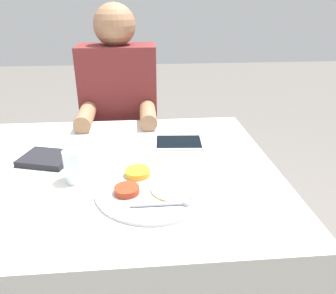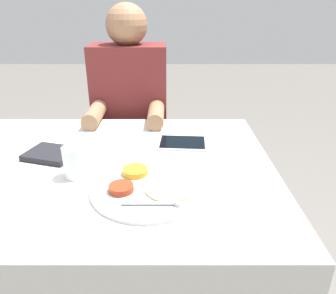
{
  "view_description": "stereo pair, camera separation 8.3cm",
  "coord_description": "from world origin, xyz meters",
  "px_view_note": "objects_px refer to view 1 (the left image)",
  "views": [
    {
      "loc": [
        0.13,
        -0.93,
        1.25
      ],
      "look_at": [
        0.21,
        0.01,
        0.82
      ],
      "focal_mm": 35.0,
      "sensor_mm": 36.0,
      "label": 1
    },
    {
      "loc": [
        0.21,
        -0.94,
        1.25
      ],
      "look_at": [
        0.21,
        0.01,
        0.82
      ],
      "focal_mm": 35.0,
      "sensor_mm": 36.0,
      "label": 2
    }
  ],
  "objects_px": {
    "thali_tray": "(153,188)",
    "drinking_glass": "(75,166)",
    "red_notebook": "(47,159)",
    "tablet_device": "(179,142)",
    "person_diner": "(122,142)"
  },
  "relations": [
    {
      "from": "red_notebook",
      "to": "person_diner",
      "type": "height_order",
      "value": "person_diner"
    },
    {
      "from": "thali_tray",
      "to": "red_notebook",
      "type": "height_order",
      "value": "thali_tray"
    },
    {
      "from": "red_notebook",
      "to": "tablet_device",
      "type": "relative_size",
      "value": 0.98
    },
    {
      "from": "tablet_device",
      "to": "red_notebook",
      "type": "bearing_deg",
      "value": -166.94
    },
    {
      "from": "red_notebook",
      "to": "tablet_device",
      "type": "height_order",
      "value": "red_notebook"
    },
    {
      "from": "thali_tray",
      "to": "drinking_glass",
      "type": "bearing_deg",
      "value": 161.1
    },
    {
      "from": "red_notebook",
      "to": "tablet_device",
      "type": "xyz_separation_m",
      "value": [
        0.45,
        0.1,
        -0.0
      ]
    },
    {
      "from": "red_notebook",
      "to": "person_diner",
      "type": "bearing_deg",
      "value": 68.39
    },
    {
      "from": "thali_tray",
      "to": "person_diner",
      "type": "relative_size",
      "value": 0.26
    },
    {
      "from": "thali_tray",
      "to": "drinking_glass",
      "type": "relative_size",
      "value": 3.4
    },
    {
      "from": "thali_tray",
      "to": "red_notebook",
      "type": "relative_size",
      "value": 1.76
    },
    {
      "from": "thali_tray",
      "to": "tablet_device",
      "type": "distance_m",
      "value": 0.33
    },
    {
      "from": "tablet_device",
      "to": "person_diner",
      "type": "height_order",
      "value": "person_diner"
    },
    {
      "from": "drinking_glass",
      "to": "tablet_device",
      "type": "bearing_deg",
      "value": 35.95
    },
    {
      "from": "thali_tray",
      "to": "red_notebook",
      "type": "xyz_separation_m",
      "value": [
        -0.34,
        0.21,
        0.0
      ]
    }
  ]
}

